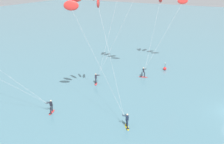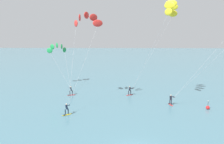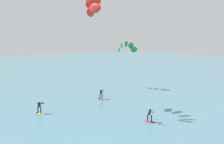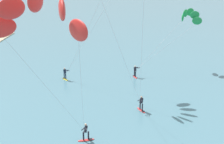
% 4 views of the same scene
% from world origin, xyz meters
% --- Properties ---
extents(kitesurfer_nearshore, '(5.57, 8.56, 14.56)m').
position_xyz_m(kitesurfer_nearshore, '(-7.04, 16.49, 12.82)').
color(kitesurfer_nearshore, yellow).
rests_on(kitesurfer_nearshore, ground).
extents(kitesurfer_mid_water, '(7.09, 9.75, 9.03)m').
position_xyz_m(kitesurfer_mid_water, '(-14.42, 27.35, 7.57)').
color(kitesurfer_mid_water, red).
rests_on(kitesurfer_mid_water, ground).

